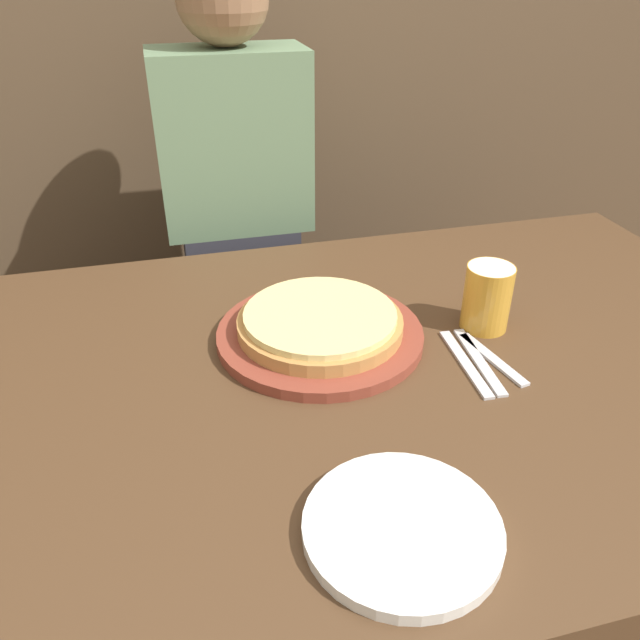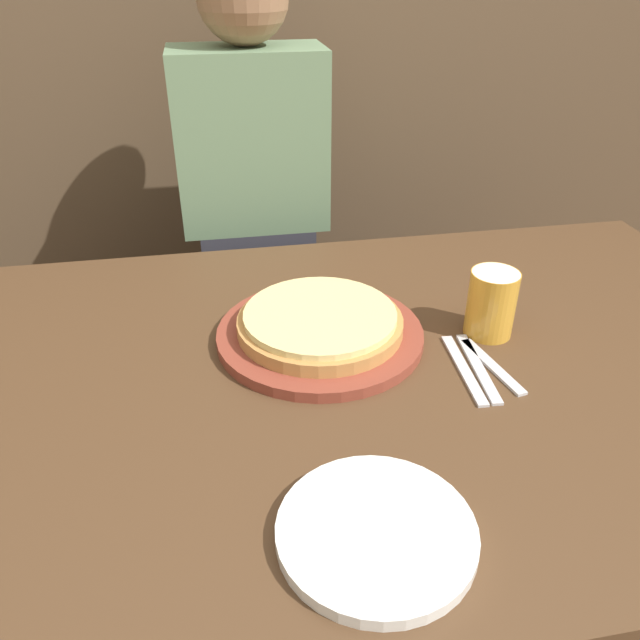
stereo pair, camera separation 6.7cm
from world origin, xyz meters
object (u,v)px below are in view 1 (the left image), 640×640
at_px(beer_glass, 487,295).
at_px(dinner_knife, 479,361).
at_px(diner_person, 240,240).
at_px(pizza_on_board, 320,328).
at_px(fork, 465,363).
at_px(spoon, 493,359).
at_px(dinner_plate, 402,528).

bearing_deg(beer_glass, dinner_knife, -119.94).
bearing_deg(diner_person, beer_glass, -61.11).
bearing_deg(pizza_on_board, fork, -31.88).
bearing_deg(spoon, pizza_on_board, 153.22).
distance_m(dinner_plate, fork, 0.38).
height_order(pizza_on_board, fork, pizza_on_board).
height_order(dinner_knife, spoon, same).
bearing_deg(diner_person, pizza_on_board, -84.55).
bearing_deg(beer_glass, dinner_plate, -127.69).
relative_size(pizza_on_board, dinner_plate, 1.53).
distance_m(spoon, diner_person, 0.82).
relative_size(beer_glass, diner_person, 0.09).
bearing_deg(spoon, beer_glass, 71.64).
distance_m(fork, dinner_knife, 0.02).
xyz_separation_m(beer_glass, spoon, (-0.03, -0.10, -0.06)).
distance_m(dinner_plate, dinner_knife, 0.39).
bearing_deg(spoon, dinner_knife, 180.00).
xyz_separation_m(fork, dinner_knife, (0.02, 0.00, 0.00)).
distance_m(pizza_on_board, fork, 0.25).
bearing_deg(pizza_on_board, beer_glass, -6.00).
bearing_deg(dinner_plate, diner_person, 92.57).
relative_size(beer_glass, spoon, 0.73).
xyz_separation_m(pizza_on_board, spoon, (0.27, -0.13, -0.02)).
relative_size(beer_glass, dinner_plate, 0.51).
relative_size(fork, dinner_knife, 1.00).
bearing_deg(dinner_plate, spoon, 47.30).
xyz_separation_m(pizza_on_board, diner_person, (-0.06, 0.62, -0.09)).
bearing_deg(fork, diner_person, 110.04).
relative_size(fork, diner_person, 0.15).
height_order(dinner_plate, diner_person, diner_person).
relative_size(dinner_knife, diner_person, 0.15).
bearing_deg(dinner_knife, pizza_on_board, 150.87).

